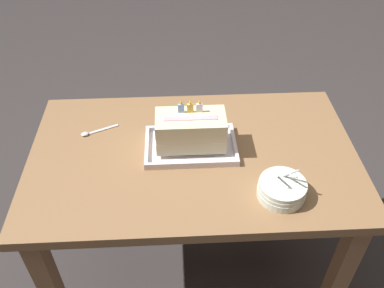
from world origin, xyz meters
name	(u,v)px	position (x,y,z in m)	size (l,w,h in m)	color
ground_plane	(193,265)	(0.00, 0.00, 0.00)	(8.00, 8.00, 0.00)	#383333
dining_table	(193,175)	(0.00, 0.00, 0.59)	(1.12, 0.68, 0.70)	olive
foil_tray	(191,146)	(-0.01, 0.03, 0.70)	(0.31, 0.20, 0.02)	silver
birthday_cake	(191,130)	(-0.01, 0.03, 0.78)	(0.23, 0.12, 0.16)	beige
bowl_stack	(282,189)	(0.26, -0.20, 0.72)	(0.15, 0.15, 0.12)	silver
serving_spoon_near_tray	(91,132)	(-0.36, 0.12, 0.70)	(0.13, 0.07, 0.01)	silver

